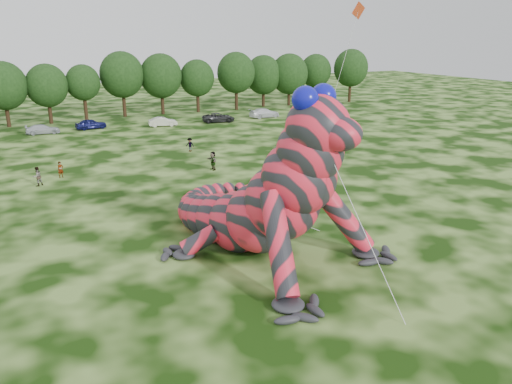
{
  "coord_description": "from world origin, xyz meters",
  "views": [
    {
      "loc": [
        -10.83,
        -24.95,
        13.25
      ],
      "look_at": [
        2.32,
        0.8,
        4.0
      ],
      "focal_mm": 35.0,
      "sensor_mm": 36.0,
      "label": 1
    }
  ],
  "objects": [
    {
      "name": "tree_17",
      "position": [
        51.95,
        56.66,
        5.15
      ],
      "size": [
        6.98,
        6.28,
        10.3
      ],
      "primitive_type": null,
      "color": "black",
      "rests_on": "ground"
    },
    {
      "name": "spectator_2",
      "position": [
        8.24,
        29.37,
        0.81
      ],
      "size": [
        1.14,
        1.18,
        1.61
      ],
      "primitive_type": "imported",
      "rotation": [
        0.0,
        0.0,
        5.43
      ],
      "color": "gray",
      "rests_on": "ground"
    },
    {
      "name": "car_3",
      "position": [
        -6.11,
        48.64,
        0.64
      ],
      "size": [
        4.52,
        2.09,
        1.28
      ],
      "primitive_type": "imported",
      "rotation": [
        0.0,
        0.0,
        1.5
      ],
      "color": "silver",
      "rests_on": "ground"
    },
    {
      "name": "inflatable_gecko",
      "position": [
        1.83,
        1.8,
        5.37
      ],
      "size": [
        25.06,
        26.85,
        10.74
      ],
      "primitive_type": null,
      "rotation": [
        0.0,
        0.0,
        0.4
      ],
      "color": "red",
      "rests_on": "ground"
    },
    {
      "name": "tree_16",
      "position": [
        45.45,
        59.37,
        4.69
      ],
      "size": [
        6.26,
        5.63,
        9.37
      ],
      "primitive_type": null,
      "color": "black",
      "rests_on": "ground"
    },
    {
      "name": "car_7",
      "position": [
        27.5,
        47.09,
        0.75
      ],
      "size": [
        5.25,
        2.33,
        1.5
      ],
      "primitive_type": "imported",
      "rotation": [
        0.0,
        0.0,
        1.62
      ],
      "color": "white",
      "rests_on": "ground"
    },
    {
      "name": "tree_10",
      "position": [
        7.4,
        58.58,
        5.25
      ],
      "size": [
        7.09,
        6.38,
        10.5
      ],
      "primitive_type": null,
      "color": "black",
      "rests_on": "ground"
    },
    {
      "name": "car_5",
      "position": [
        10.29,
        46.84,
        0.68
      ],
      "size": [
        4.32,
        2.1,
        1.36
      ],
      "primitive_type": "imported",
      "rotation": [
        0.0,
        0.0,
        1.41
      ],
      "color": "silver",
      "rests_on": "ground"
    },
    {
      "name": "spectator_5",
      "position": [
        7.51,
        20.55,
        0.95
      ],
      "size": [
        0.69,
        1.79,
        1.89
      ],
      "primitive_type": "imported",
      "rotation": [
        0.0,
        0.0,
        4.79
      ],
      "color": "gray",
      "rests_on": "ground"
    },
    {
      "name": "tree_14",
      "position": [
        33.46,
        58.72,
        4.7
      ],
      "size": [
        6.82,
        6.14,
        9.4
      ],
      "primitive_type": null,
      "color": "black",
      "rests_on": "ground"
    },
    {
      "name": "car_4",
      "position": [
        0.43,
        49.45,
        0.73
      ],
      "size": [
        4.44,
        2.13,
        1.46
      ],
      "primitive_type": "imported",
      "rotation": [
        0.0,
        0.0,
        1.67
      ],
      "color": "#121555",
      "rests_on": "ground"
    },
    {
      "name": "tree_11",
      "position": [
        13.79,
        58.2,
        5.03
      ],
      "size": [
        7.01,
        6.31,
        10.07
      ],
      "primitive_type": null,
      "color": "black",
      "rests_on": "ground"
    },
    {
      "name": "tree_13",
      "position": [
        27.13,
        57.13,
        5.06
      ],
      "size": [
        6.83,
        6.15,
        10.13
      ],
      "primitive_type": null,
      "color": "black",
      "rests_on": "ground"
    },
    {
      "name": "tree_15",
      "position": [
        38.47,
        57.77,
        4.82
      ],
      "size": [
        7.17,
        6.45,
        9.63
      ],
      "primitive_type": null,
      "color": "black",
      "rests_on": "ground"
    },
    {
      "name": "tree_9",
      "position": [
        1.06,
        57.35,
        4.34
      ],
      "size": [
        5.27,
        4.74,
        8.68
      ],
      "primitive_type": null,
      "color": "black",
      "rests_on": "ground"
    },
    {
      "name": "tree_8",
      "position": [
        -4.22,
        56.99,
        4.47
      ],
      "size": [
        6.14,
        5.53,
        8.94
      ],
      "primitive_type": null,
      "color": "black",
      "rests_on": "ground"
    },
    {
      "name": "flying_kite",
      "position": [
        12.38,
        5.14,
        13.73
      ],
      "size": [
        3.45,
        2.99,
        15.55
      ],
      "color": "red",
      "rests_on": "ground"
    },
    {
      "name": "car_6",
      "position": [
        19.11,
        46.48,
        0.7
      ],
      "size": [
        5.4,
        3.3,
        1.4
      ],
      "primitive_type": "imported",
      "rotation": [
        0.0,
        0.0,
        1.36
      ],
      "color": "#28282A",
      "rests_on": "ground"
    },
    {
      "name": "ground",
      "position": [
        0.0,
        0.0,
        0.0
      ],
      "size": [
        240.0,
        240.0,
        0.0
      ],
      "primitive_type": "plane",
      "color": "#16330A",
      "rests_on": "ground"
    },
    {
      "name": "tree_7",
      "position": [
        -10.08,
        56.8,
        4.74
      ],
      "size": [
        6.68,
        6.01,
        9.48
      ],
      "primitive_type": null,
      "color": "black",
      "rests_on": "ground"
    },
    {
      "name": "tree_12",
      "position": [
        20.01,
        57.74,
        4.49
      ],
      "size": [
        5.99,
        5.39,
        8.97
      ],
      "primitive_type": null,
      "color": "black",
      "rests_on": "ground"
    },
    {
      "name": "spectator_0",
      "position": [
        -6.56,
        24.49,
        0.79
      ],
      "size": [
        0.68,
        0.56,
        1.59
      ],
      "primitive_type": "imported",
      "rotation": [
        0.0,
        0.0,
        0.37
      ],
      "color": "gray",
      "rests_on": "ground"
    },
    {
      "name": "spectator_1",
      "position": [
        -8.75,
        22.58,
        0.88
      ],
      "size": [
        1.08,
        1.01,
        1.77
      ],
      "primitive_type": "imported",
      "rotation": [
        0.0,
        0.0,
        3.67
      ],
      "color": "gray",
      "rests_on": "ground"
    }
  ]
}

